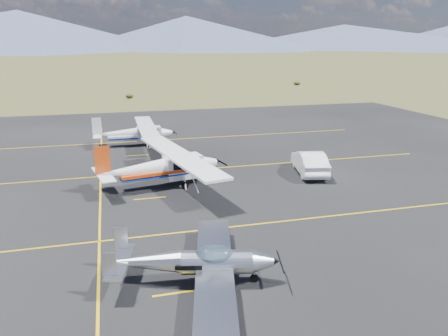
{
  "coord_description": "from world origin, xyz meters",
  "views": [
    {
      "loc": [
        -5.1,
        -18.4,
        9.45
      ],
      "look_at": [
        1.8,
        7.57,
        1.6
      ],
      "focal_mm": 35.0,
      "sensor_mm": 36.0,
      "label": 1
    }
  ],
  "objects_px": {
    "aircraft_low_wing": "(197,262)",
    "aircraft_cessna": "(162,166)",
    "sedan": "(310,162)",
    "aircraft_plain": "(135,133)"
  },
  "relations": [
    {
      "from": "aircraft_cessna",
      "to": "aircraft_plain",
      "type": "xyz_separation_m",
      "value": [
        -0.95,
        12.64,
        -0.18
      ]
    },
    {
      "from": "sedan",
      "to": "aircraft_low_wing",
      "type": "bearing_deg",
      "value": 61.8
    },
    {
      "from": "aircraft_low_wing",
      "to": "sedan",
      "type": "bearing_deg",
      "value": 62.37
    },
    {
      "from": "aircraft_plain",
      "to": "sedan",
      "type": "relative_size",
      "value": 2.11
    },
    {
      "from": "aircraft_cessna",
      "to": "sedan",
      "type": "distance_m",
      "value": 10.89
    },
    {
      "from": "aircraft_low_wing",
      "to": "aircraft_cessna",
      "type": "xyz_separation_m",
      "value": [
        0.18,
        12.66,
        0.46
      ]
    },
    {
      "from": "aircraft_cessna",
      "to": "sedan",
      "type": "relative_size",
      "value": 2.43
    },
    {
      "from": "aircraft_cessna",
      "to": "sedan",
      "type": "xyz_separation_m",
      "value": [
        10.88,
        0.22,
        -0.55
      ]
    },
    {
      "from": "aircraft_plain",
      "to": "sedan",
      "type": "bearing_deg",
      "value": -46.16
    },
    {
      "from": "aircraft_low_wing",
      "to": "aircraft_cessna",
      "type": "bearing_deg",
      "value": 102.19
    }
  ]
}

